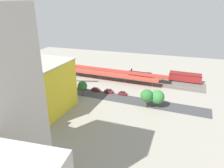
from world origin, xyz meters
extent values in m
plane|color=#9E998C|center=(0.00, 0.00, 0.00)|extent=(171.91, 171.91, 0.00)
cube|color=#665E54|center=(0.00, -22.76, 0.00)|extent=(108.19, 21.89, 0.01)
cube|color=#424244|center=(0.00, 5.21, 0.00)|extent=(107.82, 16.74, 0.01)
cube|color=#9E9EA8|center=(0.00, -26.57, 0.18)|extent=(107.17, 7.88, 0.12)
cube|color=#9E9EA8|center=(0.00, -25.13, 0.18)|extent=(107.17, 7.88, 0.12)
cube|color=#9E9EA8|center=(0.00, -20.40, 0.18)|extent=(107.17, 7.88, 0.12)
cube|color=#9E9EA8|center=(0.00, -18.96, 0.18)|extent=(107.17, 7.88, 0.12)
cube|color=#C63D2D|center=(4.42, -15.07, 3.87)|extent=(67.98, 10.15, 0.39)
cylinder|color=slate|center=(-26.00, -12.86, 1.84)|extent=(0.30, 0.30, 3.68)
cylinder|color=slate|center=(-10.79, -13.97, 1.84)|extent=(0.30, 0.30, 3.68)
cylinder|color=slate|center=(4.42, -15.07, 1.84)|extent=(0.30, 0.30, 3.68)
cylinder|color=slate|center=(19.63, -16.17, 1.84)|extent=(0.30, 0.30, 3.68)
cylinder|color=slate|center=(34.84, -17.27, 1.84)|extent=(0.30, 0.30, 3.68)
cube|color=#B73328|center=(-3.38, -21.58, 3.88)|extent=(61.53, 9.68, 0.37)
cylinder|color=slate|center=(-30.90, -19.59, 1.85)|extent=(0.30, 0.30, 3.70)
cylinder|color=slate|center=(-17.14, -20.59, 1.85)|extent=(0.30, 0.30, 3.70)
cylinder|color=slate|center=(-3.38, -21.58, 1.85)|extent=(0.30, 0.30, 3.70)
cylinder|color=slate|center=(10.38, -22.58, 1.85)|extent=(0.30, 0.30, 3.70)
cylinder|color=slate|center=(24.14, -23.58, 1.85)|extent=(0.30, 0.30, 3.70)
cube|color=black|center=(-17.64, -25.85, 0.50)|extent=(15.31, 3.35, 1.00)
cylinder|color=black|center=(-16.14, -25.96, 2.25)|extent=(12.31, 3.38, 2.51)
cube|color=black|center=(-22.20, -25.52, 1.63)|extent=(3.21, 2.92, 3.27)
cylinder|color=black|center=(-11.57, -26.29, 4.21)|extent=(0.70, 0.70, 1.40)
cube|color=black|center=(-42.66, -25.85, 0.30)|extent=(16.12, 3.66, 0.60)
cube|color=maroon|center=(-42.66, -25.85, 2.33)|extent=(17.94, 4.42, 3.47)
cylinder|color=maroon|center=(-42.66, -25.85, 4.32)|extent=(17.23, 4.37, 3.15)
cube|color=black|center=(-13.53, 1.94, 0.15)|extent=(3.66, 1.96, 0.30)
cube|color=maroon|center=(-13.53, 1.94, 0.69)|extent=(4.34, 2.08, 0.78)
cube|color=#1E2328|center=(-13.53, 1.94, 1.39)|extent=(2.47, 1.73, 0.62)
cube|color=black|center=(-6.21, 1.58, 0.15)|extent=(3.82, 1.98, 0.30)
cube|color=maroon|center=(-6.21, 1.58, 0.74)|extent=(4.54, 2.09, 0.89)
cube|color=#1E2328|center=(-6.21, 1.58, 1.52)|extent=(2.57, 1.77, 0.66)
cube|color=black|center=(0.84, 1.49, 0.15)|extent=(3.91, 1.83, 0.30)
cube|color=maroon|center=(0.84, 1.49, 0.73)|extent=(4.65, 1.93, 0.85)
cube|color=#1E2328|center=(0.84, 1.49, 1.50)|extent=(2.63, 1.63, 0.70)
cube|color=black|center=(8.35, 1.68, 0.15)|extent=(3.57, 2.01, 0.30)
cube|color=maroon|center=(8.35, 1.68, 0.69)|extent=(4.23, 2.14, 0.77)
cube|color=#1E2328|center=(8.35, 1.68, 1.35)|extent=(2.42, 1.77, 0.55)
cube|color=black|center=(15.64, 1.56, 0.15)|extent=(3.65, 2.00, 0.30)
cube|color=#474C51|center=(15.64, 1.56, 0.69)|extent=(4.33, 2.12, 0.78)
cube|color=#1E2328|center=(15.64, 1.56, 1.42)|extent=(2.47, 1.77, 0.67)
cube|color=black|center=(22.98, 1.54, 0.15)|extent=(3.61, 2.07, 0.30)
cube|color=black|center=(22.98, 1.54, 0.73)|extent=(4.27, 2.21, 0.86)
cube|color=#1E2328|center=(22.98, 1.54, 1.45)|extent=(2.46, 1.80, 0.58)
cube|color=black|center=(30.00, 1.60, 0.15)|extent=(3.65, 1.88, 0.30)
cube|color=#474C51|center=(30.00, 1.60, 0.72)|extent=(4.33, 1.99, 0.84)
cube|color=#1E2328|center=(30.00, 1.60, 1.47)|extent=(2.46, 1.67, 0.66)
cube|color=black|center=(36.36, 1.79, 0.15)|extent=(4.03, 1.94, 0.30)
cube|color=gray|center=(36.36, 1.79, 0.68)|extent=(4.78, 2.05, 0.76)
cube|color=#1E2328|center=(36.36, 1.79, 1.32)|extent=(2.71, 1.73, 0.53)
cube|color=yellow|center=(19.76, 26.82, 10.28)|extent=(32.40, 25.07, 20.56)
cube|color=#B7B2A8|center=(19.76, 26.82, 20.76)|extent=(33.04, 25.71, 0.40)
cube|color=gray|center=(40.03, 20.98, 0.60)|extent=(3.60, 3.60, 1.20)
cube|color=yellow|center=(33.36, 19.44, 39.82)|extent=(19.44, 5.59, 1.20)
cube|color=black|center=(16.37, 10.22, 0.25)|extent=(8.92, 2.69, 0.50)
cube|color=silver|center=(15.19, 10.29, 1.96)|extent=(6.58, 2.77, 2.92)
cube|color=maroon|center=(19.58, 10.00, 1.75)|extent=(2.51, 2.50, 2.50)
cube|color=black|center=(22.37, 8.40, 0.25)|extent=(10.08, 2.96, 0.50)
cube|color=white|center=(21.35, 8.47, 1.95)|extent=(8.07, 3.07, 2.90)
cube|color=silver|center=(26.32, 8.13, 1.77)|extent=(2.20, 2.67, 2.54)
cylinder|color=brown|center=(4.41, 9.29, 1.90)|extent=(0.41, 0.41, 3.79)
sphere|color=#28662D|center=(4.41, 9.29, 5.40)|extent=(4.60, 4.60, 4.60)
cylinder|color=brown|center=(-26.65, 11.17, 1.78)|extent=(0.49, 0.49, 3.56)
sphere|color=#2D7233|center=(-26.65, 11.17, 5.48)|extent=(5.47, 5.47, 5.47)
cylinder|color=brown|center=(14.40, 9.22, 1.91)|extent=(0.39, 0.39, 3.81)
sphere|color=#2D7233|center=(14.40, 9.22, 5.72)|extent=(5.45, 5.45, 5.45)
cylinder|color=brown|center=(-30.96, 9.44, 1.29)|extent=(0.40, 0.40, 2.59)
sphere|color=#38843D|center=(-30.96, 9.44, 4.72)|extent=(6.09, 6.09, 6.09)
cylinder|color=#333333|center=(24.19, 0.25, 2.83)|extent=(0.16, 0.16, 5.66)
cube|color=black|center=(24.19, 0.25, 6.11)|extent=(0.36, 0.36, 0.90)
sphere|color=green|center=(24.41, 0.25, 6.11)|extent=(0.20, 0.20, 0.20)
camera|label=1|loc=(-37.42, 94.60, 43.73)|focal=34.17mm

